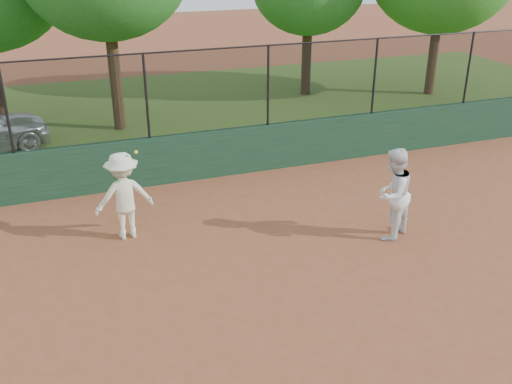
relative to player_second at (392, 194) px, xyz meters
name	(u,v)px	position (x,y,z in m)	size (l,w,h in m)	color
ground	(256,322)	(-3.49, -1.74, -0.94)	(80.00, 80.00, 0.00)	brown
back_wall	(172,159)	(-3.49, 4.26, -0.34)	(26.00, 0.20, 1.20)	#1C3E26
grass_strip	(135,116)	(-3.49, 10.26, -0.93)	(36.00, 12.00, 0.01)	#335119
player_second	(392,194)	(0.00, 0.00, 0.00)	(0.91, 0.71, 1.87)	white
player_main	(124,196)	(-4.97, 1.81, -0.04)	(1.21, 0.77, 1.88)	beige
fence_assembly	(166,93)	(-3.51, 4.26, 1.30)	(26.00, 0.06, 2.00)	black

